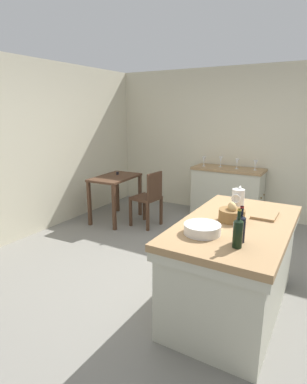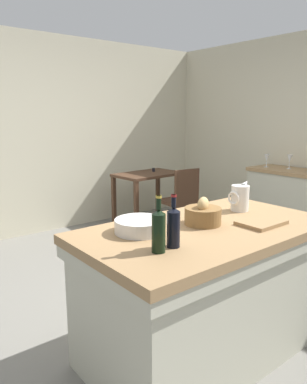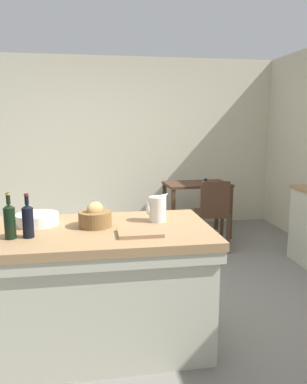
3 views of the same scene
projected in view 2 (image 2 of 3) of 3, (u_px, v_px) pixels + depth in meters
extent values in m
plane|color=slate|center=(173.00, 299.00, 3.22)|extent=(6.76, 6.76, 0.00)
cube|color=beige|center=(44.00, 136.00, 4.94)|extent=(5.32, 0.12, 2.60)
cube|color=#99754C|center=(207.00, 231.00, 2.36)|extent=(1.66, 0.93, 0.06)
cube|color=#BCBAA3|center=(207.00, 241.00, 2.37)|extent=(1.64, 0.91, 0.08)
cube|color=#BCBAA3|center=(205.00, 294.00, 2.45)|extent=(1.58, 0.85, 0.82)
cube|color=#99754C|center=(299.00, 172.00, 4.59)|extent=(0.52, 1.21, 0.04)
cube|color=#BCBAA3|center=(296.00, 207.00, 4.68)|extent=(0.49, 1.18, 0.85)
cube|color=#472D1E|center=(148.00, 174.00, 5.16)|extent=(0.93, 0.61, 0.04)
cube|color=#472D1E|center=(136.00, 210.00, 4.79)|extent=(0.05, 0.05, 0.74)
cube|color=#472D1E|center=(181.00, 200.00, 5.33)|extent=(0.05, 0.05, 0.74)
cube|color=#472D1E|center=(114.00, 203.00, 5.14)|extent=(0.05, 0.05, 0.74)
cube|color=#472D1E|center=(158.00, 195.00, 5.69)|extent=(0.05, 0.05, 0.74)
cylinder|color=black|center=(153.00, 170.00, 5.28)|extent=(0.04, 0.04, 0.05)
cube|color=#472D1E|center=(178.00, 201.00, 4.79)|extent=(0.45, 0.45, 0.04)
cube|color=#472D1E|center=(187.00, 186.00, 4.59)|extent=(0.36, 0.08, 0.42)
cube|color=#472D1E|center=(181.00, 215.00, 5.08)|extent=(0.04, 0.04, 0.45)
cube|color=#472D1E|center=(159.00, 219.00, 4.90)|extent=(0.04, 0.04, 0.45)
cube|color=#472D1E|center=(197.00, 221.00, 4.78)|extent=(0.04, 0.04, 0.45)
cube|color=#472D1E|center=(175.00, 225.00, 4.60)|extent=(0.04, 0.04, 0.45)
cylinder|color=silver|center=(240.00, 198.00, 2.72)|extent=(0.13, 0.13, 0.19)
cone|color=silver|center=(246.00, 183.00, 2.73)|extent=(0.07, 0.04, 0.06)
torus|color=silver|center=(233.00, 198.00, 2.67)|extent=(0.02, 0.10, 0.10)
cylinder|color=silver|center=(140.00, 226.00, 2.22)|extent=(0.31, 0.31, 0.08)
cylinder|color=brown|center=(203.00, 216.00, 2.39)|extent=(0.24, 0.24, 0.11)
ellipsoid|color=tan|center=(203.00, 205.00, 2.37)|extent=(0.15, 0.13, 0.10)
cube|color=#99754C|center=(261.00, 223.00, 2.39)|extent=(0.30, 0.22, 0.02)
cylinder|color=black|center=(173.00, 229.00, 1.97)|extent=(0.07, 0.07, 0.20)
cone|color=black|center=(174.00, 209.00, 1.95)|extent=(0.07, 0.07, 0.02)
cylinder|color=black|center=(174.00, 201.00, 1.94)|extent=(0.03, 0.03, 0.07)
cylinder|color=maroon|center=(174.00, 196.00, 1.93)|extent=(0.03, 0.03, 0.01)
cylinder|color=black|center=(159.00, 233.00, 1.89)|extent=(0.07, 0.07, 0.20)
cone|color=black|center=(159.00, 212.00, 1.87)|extent=(0.07, 0.07, 0.02)
cylinder|color=black|center=(159.00, 203.00, 1.86)|extent=(0.03, 0.03, 0.07)
cylinder|color=#B29933|center=(159.00, 197.00, 1.85)|extent=(0.03, 0.03, 0.01)
cylinder|color=white|center=(289.00, 169.00, 4.73)|extent=(0.06, 0.06, 0.00)
cylinder|color=white|center=(289.00, 166.00, 4.72)|extent=(0.01, 0.01, 0.07)
cone|color=white|center=(290.00, 159.00, 4.70)|extent=(0.07, 0.07, 0.10)
cylinder|color=white|center=(266.00, 167.00, 4.89)|extent=(0.06, 0.06, 0.00)
cylinder|color=white|center=(266.00, 164.00, 4.88)|extent=(0.01, 0.01, 0.07)
cone|color=white|center=(267.00, 158.00, 4.86)|extent=(0.07, 0.07, 0.10)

